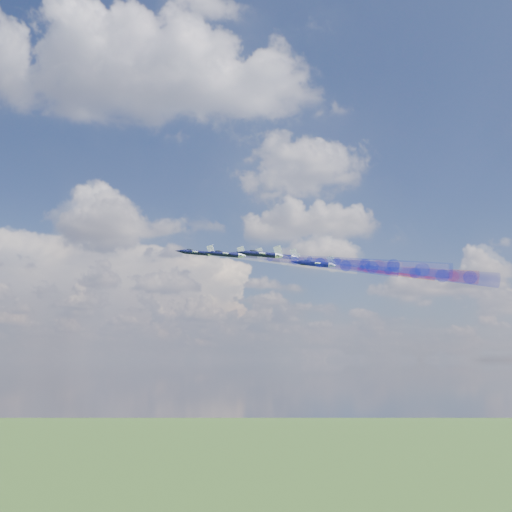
{
  "coord_description": "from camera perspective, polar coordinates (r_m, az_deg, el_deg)",
  "views": [
    {
      "loc": [
        12.03,
        -161.97,
        99.98
      ],
      "look_at": [
        21.01,
        8.26,
        131.39
      ],
      "focal_mm": 39.8,
      "sensor_mm": 36.0,
      "label": 1
    }
  ],
  "objects": [
    {
      "name": "jet_outer_left",
      "position": [
        152.9,
        0.55,
        0.17
      ],
      "size": [
        15.55,
        13.63,
        6.73
      ],
      "primitive_type": null,
      "rotation": [
        0.12,
        -0.16,
        1.33
      ],
      "color": "black"
    },
    {
      "name": "trail_center_third",
      "position": [
        170.68,
        11.5,
        -0.84
      ],
      "size": [
        43.53,
        14.45,
        10.21
      ],
      "primitive_type": null,
      "rotation": [
        0.12,
        -0.16,
        1.33
      ],
      "color": "white"
    },
    {
      "name": "jet_center_third",
      "position": [
        172.45,
        2.34,
        -0.03
      ],
      "size": [
        15.55,
        13.63,
        6.73
      ],
      "primitive_type": null,
      "rotation": [
        0.12,
        -0.16,
        1.33
      ],
      "color": "black"
    },
    {
      "name": "trail_inner_right",
      "position": [
        179.59,
        7.58,
        -0.67
      ],
      "size": [
        43.53,
        14.45,
        10.21
      ],
      "primitive_type": null,
      "rotation": [
        0.12,
        -0.16,
        1.33
      ],
      "color": "red"
    },
    {
      "name": "jet_lead",
      "position": [
        176.5,
        -6.0,
        0.34
      ],
      "size": [
        15.55,
        13.63,
        6.73
      ],
      "primitive_type": null,
      "rotation": [
        0.12,
        -0.16,
        1.33
      ],
      "color": "black"
    },
    {
      "name": "trail_outer_left",
      "position": [
        150.55,
        10.9,
        -0.74
      ],
      "size": [
        43.53,
        14.45,
        10.21
      ],
      "primitive_type": null,
      "rotation": [
        0.12,
        -0.16,
        1.33
      ],
      "color": "#1921D6"
    },
    {
      "name": "jet_outer_right",
      "position": [
        192.81,
        2.88,
        -0.49
      ],
      "size": [
        15.55,
        13.63,
        6.73
      ],
      "primitive_type": null,
      "rotation": [
        0.12,
        -0.16,
        1.33
      ],
      "color": "black"
    },
    {
      "name": "jet_rear_right",
      "position": [
        181.79,
        6.03,
        -0.7
      ],
      "size": [
        15.55,
        13.63,
        6.73
      ],
      "primitive_type": null,
      "rotation": [
        0.12,
        -0.16,
        1.33
      ],
      "color": "black"
    },
    {
      "name": "trail_inner_left",
      "position": [
        161.86,
        6.46,
        -0.68
      ],
      "size": [
        43.53,
        14.45,
        10.21
      ],
      "primitive_type": null,
      "rotation": [
        0.12,
        -0.16,
        1.33
      ],
      "color": "#1921D6"
    },
    {
      "name": "jet_inner_left",
      "position": [
        166.13,
        -3.03,
        0.17
      ],
      "size": [
        15.55,
        13.63,
        6.73
      ],
      "primitive_type": null,
      "rotation": [
        0.12,
        -0.16,
        1.33
      ],
      "color": "black"
    },
    {
      "name": "trail_outer_right",
      "position": [
        191.09,
        11.07,
        -1.22
      ],
      "size": [
        43.53,
        14.45,
        10.21
      ],
      "primitive_type": null,
      "rotation": [
        0.12,
        -0.16,
        1.33
      ],
      "color": "red"
    },
    {
      "name": "jet_rear_left",
      "position": [
        161.79,
        5.95,
        -0.79
      ],
      "size": [
        15.55,
        13.63,
        6.73
      ],
      "primitive_type": null,
      "rotation": [
        0.12,
        -0.16,
        1.33
      ],
      "color": "black"
    },
    {
      "name": "jet_inner_right",
      "position": [
        183.11,
        -1.04,
        0.1
      ],
      "size": [
        15.55,
        13.63,
        6.73
      ],
      "primitive_type": null,
      "rotation": [
        0.12,
        -0.16,
        1.33
      ],
      "color": "black"
    },
    {
      "name": "trail_rear_right",
      "position": [
        181.7,
        14.7,
        -1.46
      ],
      "size": [
        43.53,
        14.45,
        10.21
      ],
      "primitive_type": null,
      "rotation": [
        0.12,
        -0.16,
        1.33
      ],
      "color": "red"
    },
    {
      "name": "trail_lead",
      "position": [
        170.68,
        2.88,
        -0.46
      ],
      "size": [
        43.53,
        14.45,
        10.21
      ],
      "primitive_type": null,
      "rotation": [
        0.12,
        -0.16,
        1.33
      ],
      "color": "white"
    },
    {
      "name": "trail_rear_left",
      "position": [
        161.93,
        15.69,
        -1.64
      ],
      "size": [
        43.53,
        14.45,
        10.21
      ],
      "primitive_type": null,
      "rotation": [
        0.12,
        -0.16,
        1.33
      ],
      "color": "#1921D6"
    }
  ]
}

